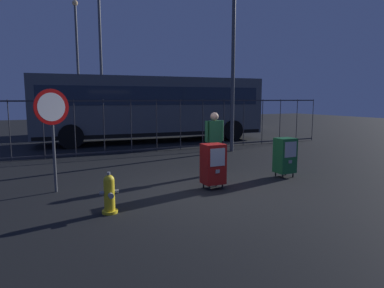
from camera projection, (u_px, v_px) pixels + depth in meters
name	position (u px, v px, depth m)	size (l,w,h in m)	color
ground_plane	(203.00, 192.00, 7.24)	(60.00, 60.00, 0.00)	black
fire_hydrant	(109.00, 194.00, 5.89)	(0.33, 0.32, 0.75)	yellow
newspaper_box_primary	(285.00, 155.00, 8.61)	(0.48, 0.42, 1.02)	black
newspaper_box_secondary	(213.00, 164.00, 7.49)	(0.48, 0.42, 1.02)	black
stop_sign	(52.00, 119.00, 7.06)	(0.71, 0.31, 2.23)	#4C4F54
pedestrian	(214.00, 140.00, 8.80)	(0.55, 0.22, 1.67)	#382D51
fence_barrier	(131.00, 126.00, 12.41)	(18.03, 0.04, 2.00)	#2D2D33
bus_near	(152.00, 105.00, 15.77)	(10.66, 3.39, 3.00)	#4C5156
bus_far	(168.00, 104.00, 21.26)	(10.60, 3.14, 3.00)	beige
street_light_near_left	(77.00, 58.00, 19.04)	(0.32, 0.32, 7.51)	#4C4F54
street_light_near_right	(101.00, 51.00, 17.01)	(0.32, 0.32, 7.71)	#4C4F54
street_light_far_left	(233.00, 41.00, 12.40)	(0.32, 0.32, 7.20)	#4C4F54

